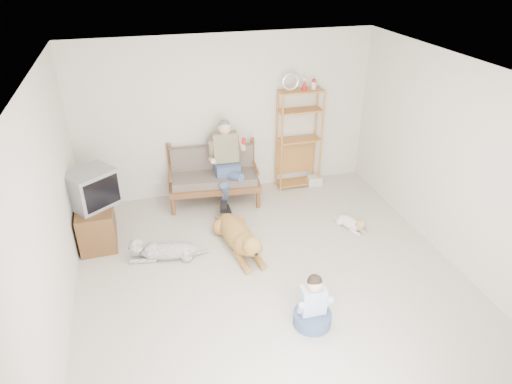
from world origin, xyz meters
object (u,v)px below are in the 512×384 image
object	(u,v)px
loveseat	(213,175)
tv_stand	(96,223)
golden_retriever	(240,237)
etagere	(299,138)

from	to	relation	value
loveseat	tv_stand	xyz separation A→B (m)	(-1.88, -0.73, -0.19)
tv_stand	golden_retriever	distance (m)	2.12
etagere	golden_retriever	size ratio (longest dim) A/B	1.32
loveseat	golden_retriever	distance (m)	1.52
tv_stand	golden_retriever	bearing A→B (deg)	-22.66
loveseat	tv_stand	size ratio (longest dim) A/B	1.71
etagere	loveseat	bearing A→B (deg)	-173.87
loveseat	golden_retriever	size ratio (longest dim) A/B	1.00
loveseat	golden_retriever	xyz separation A→B (m)	(0.10, -1.49, -0.29)
golden_retriever	tv_stand	bearing A→B (deg)	151.27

